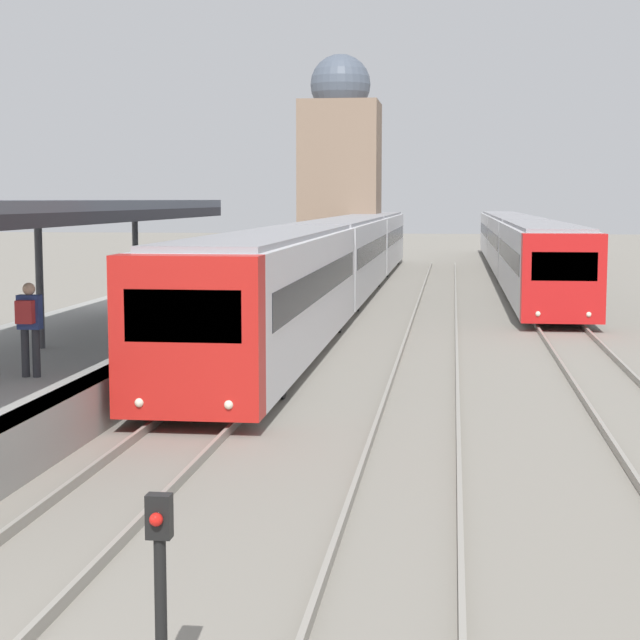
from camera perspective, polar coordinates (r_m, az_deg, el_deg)
platform_canopy at (r=22.92m, az=-14.74°, el=5.87°), size 4.00×17.03×3.09m
person_on_platform at (r=19.32m, az=-15.26°, el=-0.08°), size 0.40×0.40×1.66m
train_near at (r=43.59m, az=1.17°, el=3.50°), size 2.61×51.75×3.19m
train_far at (r=57.96m, az=10.42°, el=4.09°), size 2.52×50.23×3.11m
signal_post_near at (r=8.90m, az=-8.53°, el=-13.10°), size 0.20×0.21×1.68m
distant_domed_building at (r=62.60m, az=1.09°, el=8.11°), size 4.51×4.51×12.30m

